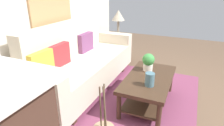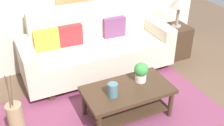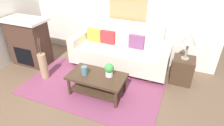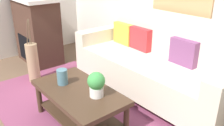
{
  "view_description": "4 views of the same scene",
  "coord_description": "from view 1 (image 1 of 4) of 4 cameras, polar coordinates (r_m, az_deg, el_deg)",
  "views": [
    {
      "loc": [
        -2.17,
        -0.1,
        1.6
      ],
      "look_at": [
        0.2,
        0.94,
        0.55
      ],
      "focal_mm": 30.44,
      "sensor_mm": 36.0,
      "label": 1
    },
    {
      "loc": [
        -1.16,
        -2.06,
        2.45
      ],
      "look_at": [
        0.2,
        0.84,
        0.55
      ],
      "focal_mm": 44.67,
      "sensor_mm": 36.0,
      "label": 2
    },
    {
      "loc": [
        1.57,
        -2.2,
        2.42
      ],
      "look_at": [
        0.34,
        0.8,
        0.51
      ],
      "focal_mm": 29.52,
      "sensor_mm": 36.0,
      "label": 3
    },
    {
      "loc": [
        2.17,
        -0.79,
        1.69
      ],
      "look_at": [
        0.0,
        1.0,
        0.51
      ],
      "focal_mm": 38.63,
      "sensor_mm": 36.0,
      "label": 4
    }
  ],
  "objects": [
    {
      "name": "side_table",
      "position": [
        4.37,
        1.79,
        4.52
      ],
      "size": [
        0.44,
        0.44,
        0.56
      ],
      "primitive_type": "cube",
      "color": "#422D1E",
      "rests_on": "ground_plane"
    },
    {
      "name": "tabletop_vase",
      "position": [
        2.43,
        11.26,
        -4.86
      ],
      "size": [
        0.12,
        0.12,
        0.17
      ],
      "primitive_type": "cylinder",
      "color": "slate",
      "rests_on": "coffee_table"
    },
    {
      "name": "wall_back",
      "position": [
        3.07,
        -21.88,
        15.91
      ],
      "size": [
        4.83,
        0.1,
        2.7
      ],
      "primitive_type": "cube",
      "color": "silver",
      "rests_on": "ground_plane"
    },
    {
      "name": "throw_pillow_crimson",
      "position": [
        2.85,
        -15.69,
        2.37
      ],
      "size": [
        0.37,
        0.14,
        0.32
      ],
      "primitive_type": "cube",
      "rotation": [
        0.0,
        0.0,
        -0.06
      ],
      "color": "red",
      "rests_on": "couch"
    },
    {
      "name": "throw_pillow_plum",
      "position": [
        3.41,
        -8.09,
        6.2
      ],
      "size": [
        0.36,
        0.14,
        0.32
      ],
      "primitive_type": "cube",
      "rotation": [
        0.0,
        0.0,
        -0.04
      ],
      "color": "#7A4270",
      "rests_on": "couch"
    },
    {
      "name": "ground_plane",
      "position": [
        2.7,
        17.43,
        -15.54
      ],
      "size": [
        8.83,
        8.83,
        0.0
      ],
      "primitive_type": "plane",
      "color": "brown"
    },
    {
      "name": "throw_pillow_mustard",
      "position": [
        2.6,
        -20.64,
        -0.16
      ],
      "size": [
        0.37,
        0.14,
        0.32
      ],
      "primitive_type": "cube",
      "rotation": [
        0.0,
        0.0,
        -0.05
      ],
      "color": "gold",
      "rests_on": "couch"
    },
    {
      "name": "floor_vase_branch_a",
      "position": [
        1.43,
        -2.27,
        -13.03
      ],
      "size": [
        0.05,
        0.03,
        0.36
      ],
      "primitive_type": "cylinder",
      "rotation": [
        -0.06,
        0.11,
        0.0
      ],
      "color": "brown",
      "rests_on": "floor_vase"
    },
    {
      "name": "floor_vase_branch_c",
      "position": [
        1.4,
        -2.16,
        -13.83
      ],
      "size": [
        0.04,
        0.05,
        0.36
      ],
      "primitive_type": "cylinder",
      "rotation": [
        -0.1,
        0.08,
        0.0
      ],
      "color": "brown",
      "rests_on": "floor_vase"
    },
    {
      "name": "potted_plant_tabletop",
      "position": [
        2.84,
        10.85,
        0.44
      ],
      "size": [
        0.18,
        0.18,
        0.26
      ],
      "color": "white",
      "rests_on": "coffee_table"
    },
    {
      "name": "couch",
      "position": [
        3.13,
        -9.34,
        -0.13
      ],
      "size": [
        2.31,
        0.84,
        1.08
      ],
      "color": "beige",
      "rests_on": "ground_plane"
    },
    {
      "name": "area_rug",
      "position": [
        2.76,
        6.87,
        -13.43
      ],
      "size": [
        2.86,
        1.6,
        0.01
      ],
      "primitive_type": "cube",
      "color": "#843D5B",
      "rests_on": "ground_plane"
    },
    {
      "name": "coffee_table",
      "position": [
        2.73,
        10.88,
        -6.4
      ],
      "size": [
        1.1,
        0.6,
        0.43
      ],
      "color": "#422D1E",
      "rests_on": "ground_plane"
    },
    {
      "name": "table_lamp",
      "position": [
        4.21,
        1.91,
        13.82
      ],
      "size": [
        0.28,
        0.28,
        0.57
      ],
      "color": "gray",
      "rests_on": "side_table"
    },
    {
      "name": "floor_vase_branch_b",
      "position": [
        1.42,
        -3.46,
        -13.49
      ],
      "size": [
        0.02,
        0.02,
        0.36
      ],
      "primitive_type": "cylinder",
      "rotation": [
        -0.01,
        -0.01,
        0.0
      ],
      "color": "brown",
      "rests_on": "floor_vase"
    }
  ]
}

